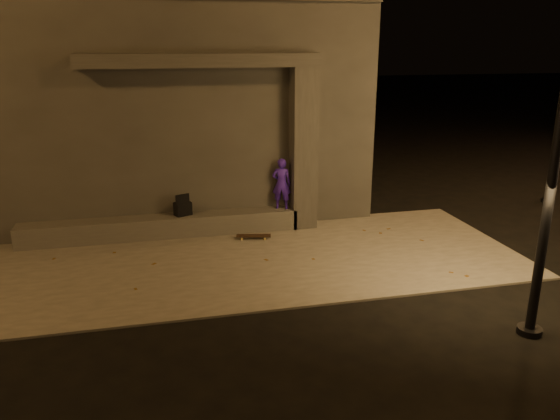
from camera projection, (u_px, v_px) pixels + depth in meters
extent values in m
plane|color=black|center=(264.00, 307.00, 8.90)|extent=(120.00, 120.00, 0.00)
cube|color=#635F57|center=(243.00, 260.00, 10.76)|extent=(11.00, 4.40, 0.04)
cube|color=#3A3835|center=(173.00, 105.00, 13.96)|extent=(9.00, 5.00, 5.20)
cube|color=#514F49|center=(162.00, 226.00, 11.98)|extent=(6.00, 0.55, 0.45)
cube|color=#3A3835|center=(303.00, 149.00, 12.22)|extent=(0.55, 0.55, 3.60)
cube|color=#3A3835|center=(201.00, 60.00, 11.21)|extent=(5.00, 0.70, 0.28)
imported|color=#381AAD|center=(281.00, 184.00, 12.34)|extent=(0.49, 0.40, 1.17)
cube|color=black|center=(183.00, 209.00, 11.98)|extent=(0.41, 0.35, 0.29)
cube|color=black|center=(182.00, 198.00, 11.90)|extent=(0.30, 0.16, 0.21)
cube|color=black|center=(254.00, 236.00, 11.84)|extent=(0.77, 0.35, 0.02)
cylinder|color=#D4B154|center=(265.00, 237.00, 11.93)|extent=(0.06, 0.04, 0.05)
cylinder|color=#D4B154|center=(265.00, 239.00, 11.79)|extent=(0.06, 0.04, 0.05)
cylinder|color=#D4B154|center=(242.00, 237.00, 11.92)|extent=(0.06, 0.04, 0.05)
cylinder|color=#D4B154|center=(242.00, 239.00, 11.79)|extent=(0.06, 0.04, 0.05)
cube|color=#99999E|center=(265.00, 236.00, 11.85)|extent=(0.08, 0.16, 0.02)
cube|color=#99999E|center=(242.00, 236.00, 11.85)|extent=(0.08, 0.16, 0.02)
cylinder|color=black|center=(529.00, 330.00, 8.08)|extent=(0.36, 0.36, 0.10)
cylinder|color=black|center=(548.00, 200.00, 14.72)|extent=(0.36, 0.36, 0.10)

